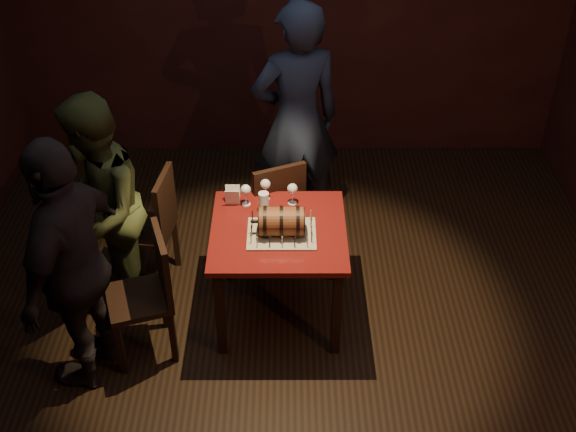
{
  "coord_description": "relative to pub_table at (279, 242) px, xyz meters",
  "views": [
    {
      "loc": [
        -0.01,
        -3.64,
        3.63
      ],
      "look_at": [
        0.0,
        0.05,
        0.95
      ],
      "focal_mm": 45.0,
      "sensor_mm": 36.0,
      "label": 1
    }
  ],
  "objects": [
    {
      "name": "birthday_candles",
      "position": [
        0.02,
        -0.06,
        0.16
      ],
      "size": [
        0.4,
        0.3,
        0.09
      ],
      "color": "#F0E48F",
      "rests_on": "cake_board"
    },
    {
      "name": "cake_board",
      "position": [
        0.02,
        -0.06,
        0.12
      ],
      "size": [
        0.45,
        0.35,
        0.01
      ],
      "primitive_type": "cube",
      "color": "#9F9680",
      "rests_on": "pub_table"
    },
    {
      "name": "room_shell",
      "position": [
        0.06,
        -0.18,
        0.76
      ],
      "size": [
        5.04,
        5.04,
        2.8
      ],
      "color": "black",
      "rests_on": "ground"
    },
    {
      "name": "pint_of_ale",
      "position": [
        -0.1,
        0.2,
        0.18
      ],
      "size": [
        0.07,
        0.07,
        0.15
      ],
      "color": "silver",
      "rests_on": "pub_table"
    },
    {
      "name": "chair_back",
      "position": [
        -0.03,
        0.57,
        -0.12
      ],
      "size": [
        0.53,
        0.53,
        0.93
      ],
      "color": "black",
      "rests_on": "ground"
    },
    {
      "name": "wine_glass_right",
      "position": [
        0.09,
        0.3,
        0.23
      ],
      "size": [
        0.07,
        0.07,
        0.16
      ],
      "color": "silver",
      "rests_on": "pub_table"
    },
    {
      "name": "chair_left_front",
      "position": [
        -0.83,
        -0.33,
        -0.12
      ],
      "size": [
        0.5,
        0.5,
        0.93
      ],
      "color": "black",
      "rests_on": "ground"
    },
    {
      "name": "wine_glass_mid",
      "position": [
        -0.09,
        0.35,
        0.23
      ],
      "size": [
        0.07,
        0.07,
        0.16
      ],
      "color": "silver",
      "rests_on": "pub_table"
    },
    {
      "name": "barrel_cake",
      "position": [
        0.02,
        -0.06,
        0.22
      ],
      "size": [
        0.35,
        0.21,
        0.21
      ],
      "color": "brown",
      "rests_on": "cake_board"
    },
    {
      "name": "wine_glass_left",
      "position": [
        -0.23,
        0.28,
        0.23
      ],
      "size": [
        0.07,
        0.07,
        0.16
      ],
      "color": "silver",
      "rests_on": "pub_table"
    },
    {
      "name": "chair_left_rear",
      "position": [
        -0.91,
        0.38,
        -0.12
      ],
      "size": [
        0.45,
        0.45,
        0.93
      ],
      "color": "black",
      "rests_on": "ground"
    },
    {
      "name": "person_left_front",
      "position": [
        -1.21,
        -0.52,
        0.23
      ],
      "size": [
        0.69,
        1.1,
        1.74
      ],
      "primitive_type": "imported",
      "rotation": [
        0.0,
        0.0,
        -1.85
      ],
      "color": "black",
      "rests_on": "ground"
    },
    {
      "name": "person_left_rear",
      "position": [
        -1.2,
        0.12,
        0.18
      ],
      "size": [
        0.67,
        0.84,
        1.64
      ],
      "primitive_type": "imported",
      "rotation": [
        0.0,
        0.0,
        -1.5
      ],
      "color": "#374120",
      "rests_on": "ground"
    },
    {
      "name": "pub_table",
      "position": [
        0.0,
        0.0,
        0.0
      ],
      "size": [
        0.9,
        0.9,
        0.75
      ],
      "color": "#4D0C0D",
      "rests_on": "ground"
    },
    {
      "name": "person_back",
      "position": [
        0.13,
        1.09,
        0.32
      ],
      "size": [
        0.8,
        0.64,
        1.92
      ],
      "primitive_type": "imported",
      "rotation": [
        0.0,
        0.0,
        3.43
      ],
      "color": "#1B2237",
      "rests_on": "ground"
    },
    {
      "name": "menu_card",
      "position": [
        -0.32,
        0.29,
        0.17
      ],
      "size": [
        0.1,
        0.05,
        0.13
      ],
      "primitive_type": null,
      "color": "white",
      "rests_on": "pub_table"
    }
  ]
}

